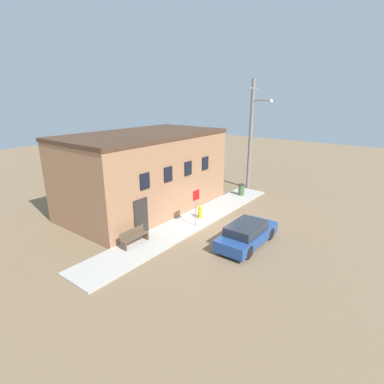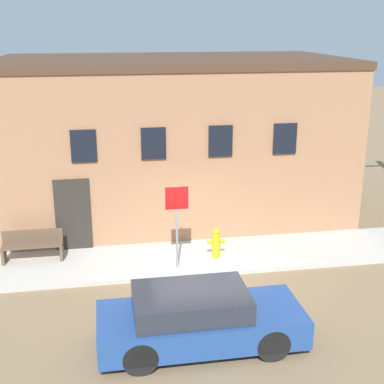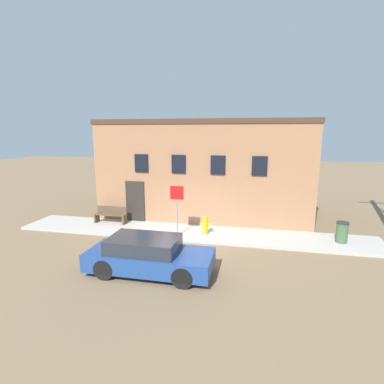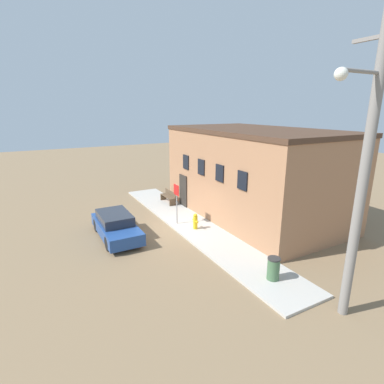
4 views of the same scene
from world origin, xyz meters
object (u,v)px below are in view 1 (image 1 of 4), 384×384
Objects in this scene: bench at (134,237)px; parked_car at (247,234)px; fire_hydrant at (200,212)px; utility_pole at (252,133)px; trash_bin at (241,190)px; stop_sign at (196,202)px.

bench is 6.00m from parked_car.
bench is at bearing 172.39° from fire_hydrant.
utility_pole is 11.40m from parked_car.
trash_bin is at bearing -2.66° from bench.
bench is 13.92m from utility_pole.
parked_car is (-1.24, -4.00, 0.08)m from fire_hydrant.
fire_hydrant is at bearing 72.72° from parked_car.
parked_car is at bearing -91.12° from stop_sign.
trash_bin is at bearing 5.89° from stop_sign.
utility_pole is at bearing 5.60° from fire_hydrant.
fire_hydrant is 0.97× the size of trash_bin.
utility_pole reaches higher than parked_car.
parked_car reaches higher than bench.
trash_bin is 4.87m from utility_pole.
stop_sign is 0.26× the size of utility_pole.
stop_sign is at bearing -154.99° from fire_hydrant.
bench is 10.82m from trash_bin.
trash_bin is (5.79, 0.17, 0.02)m from fire_hydrant.
bench is 1.83× the size of trash_bin.
stop_sign is (-1.18, -0.55, 1.14)m from fire_hydrant.
trash_bin is at bearing -165.46° from utility_pole.
utility_pole reaches higher than trash_bin.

